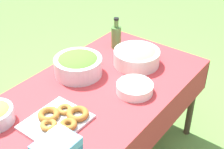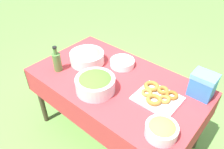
{
  "view_description": "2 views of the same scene",
  "coord_description": "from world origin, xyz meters",
  "px_view_note": "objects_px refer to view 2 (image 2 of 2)",
  "views": [
    {
      "loc": [
        -1.21,
        -1.03,
        1.85
      ],
      "look_at": [
        0.05,
        -0.07,
        0.8
      ],
      "focal_mm": 50.0,
      "sensor_mm": 36.0,
      "label": 1
    },
    {
      "loc": [
        -0.92,
        1.13,
        1.87
      ],
      "look_at": [
        -0.01,
        0.06,
        0.8
      ],
      "focal_mm": 35.0,
      "sensor_mm": 36.0,
      "label": 2
    }
  ],
  "objects_px": {
    "pasta_bowl": "(87,56)",
    "olive_oil_bottle": "(57,61)",
    "salad_bowl": "(95,83)",
    "olive_bowl": "(162,129)",
    "plate_stack": "(122,63)",
    "cooler_box": "(203,85)",
    "donut_platter": "(158,95)"
  },
  "relations": [
    {
      "from": "plate_stack",
      "to": "olive_bowl",
      "type": "distance_m",
      "value": 0.82
    },
    {
      "from": "donut_platter",
      "to": "olive_bowl",
      "type": "bearing_deg",
      "value": 124.77
    },
    {
      "from": "donut_platter",
      "to": "cooler_box",
      "type": "bearing_deg",
      "value": -134.36
    },
    {
      "from": "salad_bowl",
      "to": "donut_platter",
      "type": "xyz_separation_m",
      "value": [
        -0.43,
        -0.25,
        -0.05
      ]
    },
    {
      "from": "salad_bowl",
      "to": "olive_oil_bottle",
      "type": "bearing_deg",
      "value": 2.78
    },
    {
      "from": "donut_platter",
      "to": "olive_bowl",
      "type": "height_order",
      "value": "olive_bowl"
    },
    {
      "from": "plate_stack",
      "to": "cooler_box",
      "type": "distance_m",
      "value": 0.73
    },
    {
      "from": "pasta_bowl",
      "to": "donut_platter",
      "type": "height_order",
      "value": "pasta_bowl"
    },
    {
      "from": "olive_bowl",
      "to": "plate_stack",
      "type": "bearing_deg",
      "value": -33.7
    },
    {
      "from": "plate_stack",
      "to": "olive_oil_bottle",
      "type": "xyz_separation_m",
      "value": [
        0.4,
        0.44,
        0.06
      ]
    },
    {
      "from": "plate_stack",
      "to": "olive_bowl",
      "type": "xyz_separation_m",
      "value": [
        -0.68,
        0.45,
        0.02
      ]
    },
    {
      "from": "salad_bowl",
      "to": "plate_stack",
      "type": "distance_m",
      "value": 0.42
    },
    {
      "from": "pasta_bowl",
      "to": "plate_stack",
      "type": "bearing_deg",
      "value": -148.31
    },
    {
      "from": "salad_bowl",
      "to": "cooler_box",
      "type": "relative_size",
      "value": 1.56
    },
    {
      "from": "donut_platter",
      "to": "pasta_bowl",
      "type": "bearing_deg",
      "value": 0.8
    },
    {
      "from": "olive_oil_bottle",
      "to": "cooler_box",
      "type": "height_order",
      "value": "olive_oil_bottle"
    },
    {
      "from": "plate_stack",
      "to": "olive_bowl",
      "type": "relative_size",
      "value": 1.06
    },
    {
      "from": "plate_stack",
      "to": "olive_oil_bottle",
      "type": "distance_m",
      "value": 0.59
    },
    {
      "from": "pasta_bowl",
      "to": "cooler_box",
      "type": "bearing_deg",
      "value": -165.8
    },
    {
      "from": "salad_bowl",
      "to": "cooler_box",
      "type": "distance_m",
      "value": 0.83
    },
    {
      "from": "pasta_bowl",
      "to": "donut_platter",
      "type": "bearing_deg",
      "value": -179.2
    },
    {
      "from": "plate_stack",
      "to": "olive_oil_bottle",
      "type": "bearing_deg",
      "value": 47.77
    },
    {
      "from": "cooler_box",
      "to": "donut_platter",
      "type": "bearing_deg",
      "value": 45.64
    },
    {
      "from": "olive_oil_bottle",
      "to": "cooler_box",
      "type": "distance_m",
      "value": 1.23
    },
    {
      "from": "donut_platter",
      "to": "cooler_box",
      "type": "height_order",
      "value": "cooler_box"
    },
    {
      "from": "olive_bowl",
      "to": "cooler_box",
      "type": "relative_size",
      "value": 1.04
    },
    {
      "from": "pasta_bowl",
      "to": "olive_oil_bottle",
      "type": "distance_m",
      "value": 0.28
    },
    {
      "from": "pasta_bowl",
      "to": "cooler_box",
      "type": "xyz_separation_m",
      "value": [
        -1.0,
        -0.25,
        0.04
      ]
    },
    {
      "from": "salad_bowl",
      "to": "olive_bowl",
      "type": "xyz_separation_m",
      "value": [
        -0.63,
        0.04,
        -0.02
      ]
    },
    {
      "from": "salad_bowl",
      "to": "cooler_box",
      "type": "xyz_separation_m",
      "value": [
        -0.66,
        -0.49,
        0.03
      ]
    },
    {
      "from": "salad_bowl",
      "to": "plate_stack",
      "type": "bearing_deg",
      "value": -82.47
    },
    {
      "from": "pasta_bowl",
      "to": "olive_bowl",
      "type": "xyz_separation_m",
      "value": [
        -0.97,
        0.28,
        -0.01
      ]
    }
  ]
}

